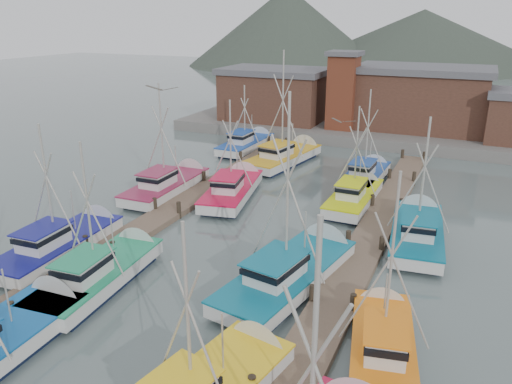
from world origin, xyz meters
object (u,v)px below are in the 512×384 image
at_px(boat_8, 234,188).
at_px(boat_12, 286,156).
at_px(lookout_tower, 343,90).
at_px(boat_4, 104,271).

xyz_separation_m(boat_8, boat_12, (0.36, 10.52, 0.01)).
height_order(boat_8, boat_12, boat_12).
bearing_deg(lookout_tower, boat_4, -94.22).
bearing_deg(boat_12, lookout_tower, 89.50).
distance_m(lookout_tower, boat_12, 13.09).
xyz_separation_m(boat_4, boat_8, (0.28, 14.73, -0.00)).
bearing_deg(boat_12, boat_4, -81.97).
distance_m(lookout_tower, boat_4, 37.64).
height_order(boat_4, boat_8, boat_4).
distance_m(lookout_tower, boat_8, 23.14).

